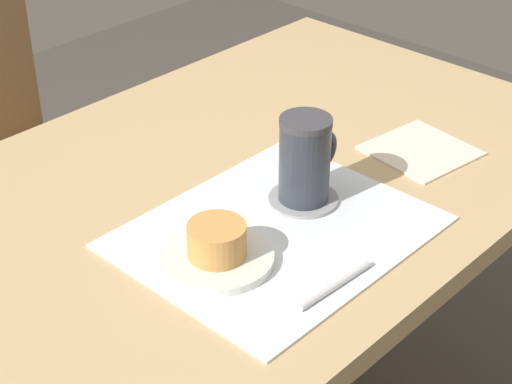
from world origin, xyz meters
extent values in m
cylinder|color=tan|center=(0.54, 0.32, 0.35)|extent=(0.05, 0.05, 0.71)
cube|color=tan|center=(0.00, 0.00, 0.73)|extent=(1.18, 0.75, 0.04)
cylinder|color=#997047|center=(0.19, 0.47, 0.21)|extent=(0.04, 0.04, 0.42)
cylinder|color=#997047|center=(-0.17, 0.44, 0.21)|extent=(0.04, 0.04, 0.42)
cylinder|color=#997047|center=(0.15, 0.83, 0.21)|extent=(0.04, 0.04, 0.42)
cube|color=#997047|center=(-0.01, 0.63, 0.43)|extent=(0.46, 0.46, 0.04)
cube|color=white|center=(-0.08, -0.14, 0.75)|extent=(0.40, 0.33, 0.00)
cylinder|color=silver|center=(-0.19, -0.13, 0.76)|extent=(0.15, 0.15, 0.01)
cylinder|color=tan|center=(-0.19, -0.13, 0.78)|extent=(0.08, 0.08, 0.05)
cylinder|color=#99999E|center=(0.01, -0.12, 0.75)|extent=(0.10, 0.10, 0.00)
cylinder|color=#2D333D|center=(0.01, -0.12, 0.81)|extent=(0.07, 0.07, 0.12)
cylinder|color=#3D3D42|center=(0.01, -0.12, 0.88)|extent=(0.08, 0.08, 0.01)
torus|color=#2D333D|center=(0.04, -0.12, 0.82)|extent=(0.06, 0.01, 0.06)
cylinder|color=silver|center=(-0.12, -0.28, 0.75)|extent=(0.13, 0.02, 0.01)
cube|color=silver|center=(0.25, -0.16, 0.75)|extent=(0.17, 0.17, 0.00)
camera|label=1|loc=(-0.81, -0.79, 1.43)|focal=60.00mm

